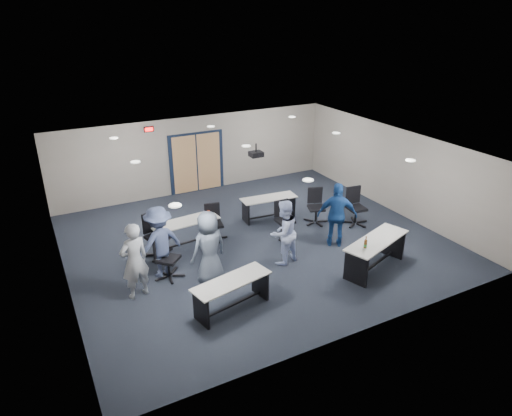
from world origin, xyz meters
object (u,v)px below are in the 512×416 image
chair_back_c (285,220)px  person_back (159,242)px  table_front_right (376,249)px  person_plaid (209,248)px  table_back_left (186,229)px  chair_back_d (316,207)px  chair_back_a (157,236)px  chair_loose_left (168,257)px  table_front_left (232,290)px  chair_back_b (214,223)px  chair_loose_right (357,207)px  person_lightblue (283,232)px  person_gray (135,261)px  table_back_right (269,204)px  person_navy (337,215)px

chair_back_c → person_back: size_ratio=0.58×
table_front_right → person_plaid: bearing=141.2°
table_back_left → chair_back_d: bearing=-11.5°
person_plaid → chair_back_a: bearing=-77.7°
table_front_right → chair_loose_left: bearing=137.5°
table_front_left → chair_back_b: bearing=61.7°
chair_back_c → chair_loose_right: chair_loose_right is taller
person_plaid → person_back: same height
person_lightblue → person_back: (-2.97, 0.84, 0.05)m
chair_back_c → person_gray: bearing=-167.5°
chair_back_d → person_gray: size_ratio=0.60×
person_gray → person_lightblue: person_gray is taller
table_back_right → person_lightblue: (-0.99, -2.54, 0.38)m
person_back → table_back_left: bearing=-147.7°
chair_back_b → chair_back_d: chair_back_d is taller
chair_loose_left → table_front_right: bearing=-69.3°
person_lightblue → chair_back_b: bearing=-76.1°
person_back → chair_back_d: bearing=172.8°
table_front_right → table_front_left: bearing=158.8°
person_navy → chair_back_a: bearing=12.9°
chair_back_d → person_lightblue: 2.65m
person_lightblue → table_front_right: bearing=128.9°
table_front_left → chair_back_c: size_ratio=1.78×
table_front_left → table_back_left: bearing=76.1°
table_front_right → chair_loose_right: 2.63m
chair_back_a → person_navy: (4.54, -1.69, 0.32)m
table_back_right → person_back: bearing=-151.9°
chair_back_d → person_back: (-5.08, -0.74, 0.37)m
chair_back_c → chair_loose_left: size_ratio=0.96×
chair_back_a → chair_back_b: (1.68, 0.15, -0.07)m
person_gray → person_plaid: same height
chair_back_a → chair_loose_right: size_ratio=1.04×
person_plaid → table_back_right: bearing=-150.3°
table_front_right → table_back_right: 4.01m
table_back_left → chair_back_a: chair_back_a is taller
table_front_left → chair_loose_left: bearing=101.3°
table_back_right → person_navy: bearing=-66.9°
chair_back_d → person_plaid: person_plaid is taller
person_back → table_back_right: bearing=-172.3°
table_back_left → chair_back_d: chair_back_d is taller
chair_back_b → chair_back_c: size_ratio=0.99×
table_front_right → table_back_left: 5.07m
table_front_right → person_plaid: size_ratio=1.18×
person_lightblue → person_back: 3.09m
table_back_right → table_back_left: bearing=-164.6°
table_front_left → person_gray: bearing=127.2°
chair_back_b → chair_back_c: 2.02m
chair_back_a → chair_back_c: (3.56, -0.58, -0.07)m
table_back_right → chair_back_a: chair_back_a is taller
chair_back_a → person_lightblue: size_ratio=0.70×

